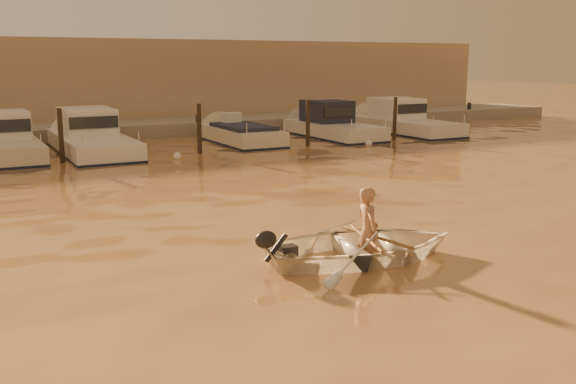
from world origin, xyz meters
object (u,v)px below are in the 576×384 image
moored_boat_3 (241,138)px  waterfront_building (122,83)px  dinghy (363,246)px  person (368,231)px  moored_boat_4 (333,124)px  moored_boat_5 (404,121)px  moored_boat_1 (6,142)px  moored_boat_2 (91,137)px

moored_boat_3 → waterfront_building: (-2.57, 11.00, 2.17)m
dinghy → person: size_ratio=2.22×
dinghy → moored_boat_4: (9.87, 16.98, 0.36)m
moored_boat_5 → waterfront_building: 16.20m
moored_boat_5 → moored_boat_1: bearing=180.0°
moored_boat_4 → waterfront_building: (-7.47, 11.00, 1.77)m
person → moored_boat_2: 17.08m
person → dinghy: bearing=90.0°
dinghy → waterfront_building: 28.16m
person → moored_boat_2: size_ratio=0.20×
moored_boat_3 → moored_boat_4: 4.92m
person → moored_boat_3: size_ratio=0.27×
moored_boat_2 → moored_boat_3: (6.58, 0.00, -0.40)m
moored_boat_2 → moored_boat_4: bearing=0.0°
moored_boat_3 → moored_boat_2: bearing=180.0°
moored_boat_2 → moored_boat_4: (11.48, 0.00, 0.00)m
moored_boat_4 → moored_boat_1: bearing=180.0°
dinghy → moored_boat_3: size_ratio=0.60×
person → moored_boat_4: bearing=-21.0°
person → moored_boat_2: (-1.71, 17.00, 0.09)m
moored_boat_3 → moored_boat_5: (9.19, 0.00, 0.40)m
person → moored_boat_3: person is taller
moored_boat_1 → moored_boat_4: same height
moored_boat_2 → moored_boat_5: size_ratio=1.05×
moored_boat_5 → waterfront_building: waterfront_building is taller
moored_boat_3 → person: bearing=-106.0°
dinghy → moored_boat_3: 17.69m
person → moored_boat_3: bearing=-7.1°
moored_boat_2 → moored_boat_5: (15.77, 0.00, 0.00)m
person → waterfront_building: bearing=4.2°
moored_boat_3 → moored_boat_4: size_ratio=0.88×
moored_boat_1 → moored_boat_4: size_ratio=0.97×
dinghy → moored_boat_5: moored_boat_5 is taller
moored_boat_2 → waterfront_building: bearing=70.0°
moored_boat_1 → moored_boat_5: 18.95m
moored_boat_1 → moored_boat_3: (9.76, 0.00, -0.40)m
moored_boat_2 → moored_boat_4: same height
moored_boat_3 → moored_boat_5: bearing=0.0°
dinghy → moored_boat_5: 22.11m
dinghy → moored_boat_1: moored_boat_1 is taller
person → moored_boat_2: moored_boat_2 is taller
moored_boat_2 → moored_boat_1: bearing=180.0°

